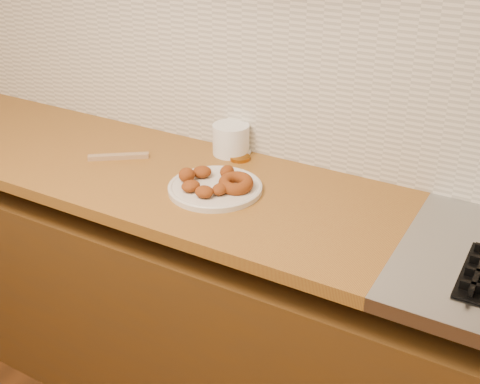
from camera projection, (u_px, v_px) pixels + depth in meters
name	position (u px, v px, depth m)	size (l,w,h in m)	color
wall_back	(292.00, 25.00, 1.87)	(4.00, 0.02, 2.70)	#C7B597
base_cabinet	(242.00, 324.00, 2.08)	(3.60, 0.60, 0.77)	#4E2D0E
butcher_block	(84.00, 156.00, 2.14)	(2.30, 0.62, 0.04)	olive
backsplash	(289.00, 73.00, 1.93)	(3.60, 0.02, 0.60)	silver
donut_plate	(215.00, 188.00, 1.85)	(0.29, 0.29, 0.02)	beige
ring_donut	(236.00, 183.00, 1.82)	(0.11, 0.11, 0.04)	#78360E
fried_dough_chunks	(204.00, 180.00, 1.84)	(0.19, 0.20, 0.05)	#78360E
plastic_tub	(231.00, 139.00, 2.08)	(0.13, 0.13, 0.11)	white
tub_lid	(233.00, 150.00, 2.12)	(0.13, 0.13, 0.01)	silver
brass_jar_lid	(240.00, 158.00, 2.06)	(0.07, 0.07, 0.01)	#A36419
wooden_utensil	(118.00, 157.00, 2.06)	(0.21, 0.03, 0.02)	#9C7953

